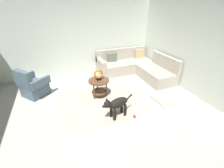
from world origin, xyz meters
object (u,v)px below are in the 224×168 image
object	(u,v)px
side_table	(99,84)
torus_sculpture	(98,74)
armchair	(33,86)
sectional_couch	(135,67)
dog_toy_ball	(135,116)
dog_bed_mat	(168,98)
dog	(117,104)

from	to	relation	value
side_table	torus_sculpture	bearing A→B (deg)	-90.00
armchair	sectional_couch	bearing A→B (deg)	54.69
sectional_couch	side_table	world-z (taller)	sectional_couch
sectional_couch	dog_toy_ball	world-z (taller)	sectional_couch
armchair	dog_toy_ball	distance (m)	3.07
armchair	side_table	distance (m)	1.96
side_table	torus_sculpture	xyz separation A→B (m)	(0.00, -0.00, 0.29)
sectional_couch	dog_bed_mat	size ratio (longest dim) A/B	2.81
armchair	dog	distance (m)	2.64
side_table	torus_sculpture	size ratio (longest dim) A/B	1.84
armchair	side_table	size ratio (longest dim) A/B	1.66
armchair	dog	world-z (taller)	armchair
armchair	side_table	bearing A→B (deg)	27.74
torus_sculpture	dog	bearing A→B (deg)	-84.05
torus_sculpture	dog_toy_ball	world-z (taller)	torus_sculpture
armchair	dog_bed_mat	distance (m)	3.97
torus_sculpture	dog_bed_mat	distance (m)	2.11
torus_sculpture	dog_bed_mat	world-z (taller)	torus_sculpture
torus_sculpture	dog_bed_mat	size ratio (longest dim) A/B	0.41
sectional_couch	torus_sculpture	xyz separation A→B (m)	(-1.79, -1.04, 0.42)
dog	dog_toy_ball	world-z (taller)	dog
sectional_couch	torus_sculpture	distance (m)	2.11
side_table	torus_sculpture	distance (m)	0.29
torus_sculpture	side_table	bearing A→B (deg)	90.00
sectional_couch	dog_toy_ball	size ratio (longest dim) A/B	30.80
torus_sculpture	dog_toy_ball	distance (m)	1.51
sectional_couch	dog_bed_mat	distance (m)	1.96
dog_bed_mat	dog	xyz separation A→B (m)	(-1.67, -0.16, 0.33)
torus_sculpture	dog_toy_ball	size ratio (longest dim) A/B	4.46
side_table	dog	bearing A→B (deg)	-84.05
dog	sectional_couch	bearing A→B (deg)	-50.07
armchair	torus_sculpture	bearing A→B (deg)	27.74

